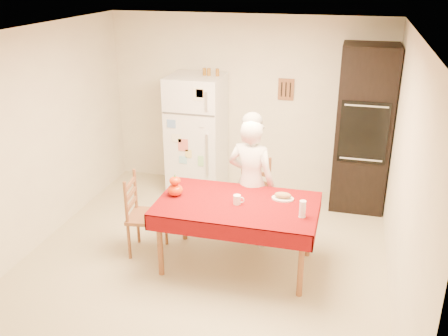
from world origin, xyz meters
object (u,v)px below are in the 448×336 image
(pumpkin_lower, at_px, (175,190))
(wine_glass, at_px, (303,209))
(refrigerator, at_px, (197,135))
(oven_cabinet, at_px, (363,129))
(seated_woman, at_px, (251,182))
(chair_left, at_px, (141,212))
(chair_far, at_px, (252,192))
(bread_plate, at_px, (283,199))
(coffee_mug, at_px, (237,200))
(dining_table, at_px, (237,209))

(pumpkin_lower, relative_size, wine_glass, 0.96)
(refrigerator, xyz_separation_m, oven_cabinet, (2.28, 0.05, 0.25))
(seated_woman, height_order, pumpkin_lower, seated_woman)
(chair_left, height_order, wine_glass, chair_left)
(refrigerator, bearing_deg, chair_left, -92.88)
(chair_left, relative_size, wine_glass, 5.40)
(chair_far, xyz_separation_m, bread_plate, (0.46, -0.65, 0.26))
(oven_cabinet, distance_m, seated_woman, 1.84)
(coffee_mug, height_order, wine_glass, wine_glass)
(refrigerator, distance_m, chair_far, 1.45)
(chair_far, xyz_separation_m, chair_left, (-1.11, -0.85, 0.00))
(wine_glass, distance_m, bread_plate, 0.44)
(refrigerator, distance_m, dining_table, 2.10)
(dining_table, xyz_separation_m, chair_far, (-0.01, 0.85, -0.18))
(dining_table, distance_m, wine_glass, 0.73)
(wine_glass, bearing_deg, chair_far, 125.36)
(seated_woman, relative_size, bread_plate, 6.46)
(chair_left, distance_m, bread_plate, 1.61)
(bread_plate, bearing_deg, oven_cabinet, 64.36)
(chair_far, xyz_separation_m, coffee_mug, (0.01, -0.88, 0.30))
(dining_table, height_order, chair_left, chair_left)
(oven_cabinet, distance_m, chair_left, 3.08)
(coffee_mug, height_order, pumpkin_lower, pumpkin_lower)
(wine_glass, bearing_deg, dining_table, 168.12)
(refrigerator, xyz_separation_m, seated_woman, (1.06, -1.30, -0.07))
(dining_table, relative_size, wine_glass, 9.66)
(chair_left, relative_size, pumpkin_lower, 5.64)
(dining_table, bearing_deg, pumpkin_lower, 179.10)
(coffee_mug, bearing_deg, chair_far, 90.94)
(refrigerator, height_order, pumpkin_lower, refrigerator)
(seated_woman, relative_size, coffee_mug, 15.51)
(refrigerator, relative_size, seated_woman, 1.10)
(dining_table, height_order, bread_plate, bread_plate)
(oven_cabinet, distance_m, coffee_mug, 2.29)
(refrigerator, relative_size, bread_plate, 7.08)
(chair_far, relative_size, bread_plate, 3.96)
(refrigerator, distance_m, pumpkin_lower, 1.85)
(bread_plate, bearing_deg, coffee_mug, -152.57)
(chair_far, distance_m, chair_left, 1.40)
(oven_cabinet, xyz_separation_m, bread_plate, (-0.80, -1.67, -0.33))
(coffee_mug, distance_m, wine_glass, 0.71)
(chair_far, distance_m, coffee_mug, 0.93)
(chair_left, height_order, coffee_mug, chair_left)
(refrigerator, relative_size, dining_table, 1.00)
(pumpkin_lower, bearing_deg, chair_far, 50.91)
(oven_cabinet, xyz_separation_m, pumpkin_lower, (-1.95, -1.86, -0.28))
(refrigerator, height_order, oven_cabinet, oven_cabinet)
(refrigerator, relative_size, pumpkin_lower, 10.09)
(coffee_mug, height_order, bread_plate, coffee_mug)
(coffee_mug, bearing_deg, wine_glass, -9.84)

